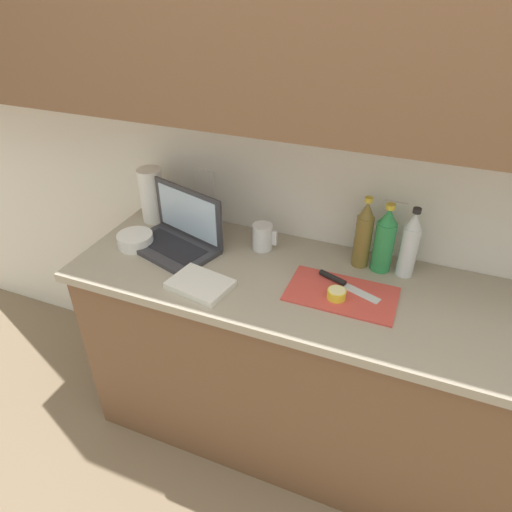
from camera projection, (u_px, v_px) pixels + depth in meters
name	position (u px, v px, depth m)	size (l,w,h in m)	color
ground_plane	(321.00, 439.00, 2.16)	(12.00, 12.00, 0.00)	#847056
wall_back	(377.00, 86.00, 1.49)	(5.20, 0.38, 2.60)	white
counter_unit	(334.00, 374.00, 1.90)	(2.09, 0.62, 0.89)	brown
laptop	(178.00, 234.00, 1.89)	(0.42, 0.33, 0.24)	#333338
cutting_board	(342.00, 294.00, 1.65)	(0.39, 0.23, 0.01)	#D1473D
knife	(339.00, 281.00, 1.69)	(0.25, 0.12, 0.02)	silver
lemon_half_cut	(337.00, 294.00, 1.61)	(0.07, 0.07, 0.04)	yellow
bottle_green_soda	(410.00, 245.00, 1.69)	(0.07, 0.07, 0.28)	silver
bottle_oil_tall	(384.00, 240.00, 1.72)	(0.08, 0.08, 0.28)	#2D934C
bottle_water_clear	(363.00, 235.00, 1.74)	(0.07, 0.07, 0.29)	olive
measuring_cup	(263.00, 237.00, 1.88)	(0.11, 0.09, 0.11)	silver
bowl_white	(135.00, 240.00, 1.91)	(0.15, 0.15, 0.05)	white
paper_towel_roll	(152.00, 195.00, 2.05)	(0.11, 0.11, 0.25)	white
dish_towel	(200.00, 284.00, 1.68)	(0.22, 0.16, 0.02)	silver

